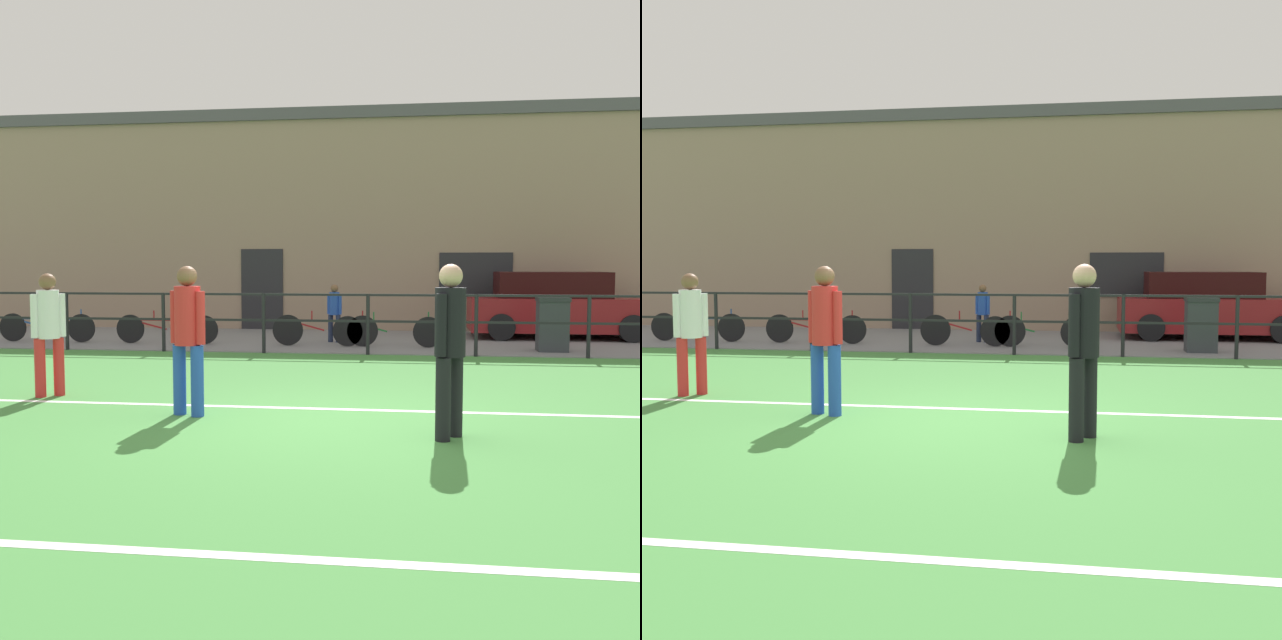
% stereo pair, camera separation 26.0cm
% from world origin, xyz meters
% --- Properties ---
extents(ground, '(60.00, 44.00, 0.04)m').
position_xyz_m(ground, '(0.00, 0.00, -0.02)').
color(ground, '#42843D').
extents(field_line_touchline, '(36.00, 0.11, 0.00)m').
position_xyz_m(field_line_touchline, '(0.00, 0.66, 0.00)').
color(field_line_touchline, white).
rests_on(field_line_touchline, ground).
extents(field_line_hash, '(36.00, 0.11, 0.00)m').
position_xyz_m(field_line_hash, '(0.00, -3.77, 0.00)').
color(field_line_hash, white).
rests_on(field_line_hash, ground).
extents(pavement_strip, '(48.00, 5.00, 0.02)m').
position_xyz_m(pavement_strip, '(0.00, 8.50, 0.01)').
color(pavement_strip, slate).
rests_on(pavement_strip, ground).
extents(perimeter_fence, '(36.07, 0.07, 1.15)m').
position_xyz_m(perimeter_fence, '(0.00, 6.00, 0.75)').
color(perimeter_fence, black).
rests_on(perimeter_fence, ground).
extents(clubhouse_facade, '(28.00, 2.56, 5.68)m').
position_xyz_m(clubhouse_facade, '(-0.00, 12.20, 2.85)').
color(clubhouse_facade, gray).
rests_on(clubhouse_facade, ground).
extents(player_goalkeeper, '(0.30, 0.42, 1.70)m').
position_xyz_m(player_goalkeeper, '(1.27, -0.64, 0.97)').
color(player_goalkeeper, black).
rests_on(player_goalkeeper, ground).
extents(player_striker, '(0.44, 0.29, 1.68)m').
position_xyz_m(player_striker, '(-1.60, 0.10, 0.95)').
color(player_striker, blue).
rests_on(player_striker, ground).
extents(player_winger, '(0.35, 0.32, 1.58)m').
position_xyz_m(player_winger, '(-3.74, 1.02, 0.90)').
color(player_winger, red).
rests_on(player_winger, ground).
extents(spectator_child, '(0.33, 0.22, 1.25)m').
position_xyz_m(spectator_child, '(-0.87, 7.98, 0.73)').
color(spectator_child, '#232D4C').
rests_on(spectator_child, pavement_strip).
extents(parked_car_red, '(4.07, 1.91, 1.51)m').
position_xyz_m(parked_car_red, '(4.08, 9.64, 0.74)').
color(parked_car_red, maroon).
rests_on(parked_car_red, pavement_strip).
extents(bicycle_parked_0, '(2.26, 0.04, 0.72)m').
position_xyz_m(bicycle_parked_0, '(0.31, 7.20, 0.35)').
color(bicycle_parked_0, black).
rests_on(bicycle_parked_0, pavement_strip).
extents(bicycle_parked_1, '(2.19, 0.04, 0.74)m').
position_xyz_m(bicycle_parked_1, '(-0.98, 7.20, 0.35)').
color(bicycle_parked_1, black).
rests_on(bicycle_parked_1, pavement_strip).
extents(bicycle_parked_2, '(2.23, 0.04, 0.71)m').
position_xyz_m(bicycle_parked_2, '(-4.36, 7.20, 0.34)').
color(bicycle_parked_2, black).
rests_on(bicycle_parked_2, pavement_strip).
extents(bicycle_parked_3, '(2.20, 0.04, 0.72)m').
position_xyz_m(bicycle_parked_3, '(-7.07, 7.20, 0.34)').
color(bicycle_parked_3, black).
rests_on(bicycle_parked_3, pavement_strip).
extents(trash_bin_0, '(0.60, 0.51, 1.05)m').
position_xyz_m(trash_bin_0, '(3.51, 6.88, 0.55)').
color(trash_bin_0, '#33383D').
rests_on(trash_bin_0, pavement_strip).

